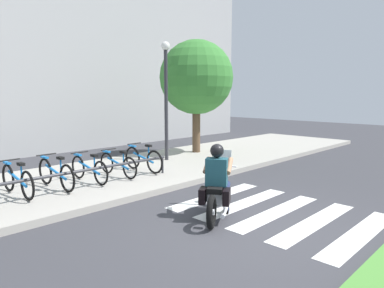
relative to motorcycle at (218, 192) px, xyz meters
The scene contains 18 objects.
ground_plane 0.89m from the motorcycle, 86.72° to the right, with size 48.00×48.00×0.00m, color #38383D.
sidewalk 4.07m from the motorcycle, 89.38° to the left, with size 24.00×4.40×0.15m, color #A8A399.
crosswalk_stripe_0 2.58m from the motorcycle, 68.63° to the right, with size 2.80×0.40×0.01m, color white.
crosswalk_stripe_1 1.87m from the motorcycle, 59.39° to the right, with size 2.80×0.40×0.01m, color white.
crosswalk_stripe_2 1.28m from the motorcycle, 39.51° to the right, with size 2.80×0.40×0.01m, color white.
crosswalk_stripe_3 1.03m from the motorcycle, ahead, with size 2.80×0.40×0.01m, color white.
crosswalk_stripe_4 1.33m from the motorcycle, 42.21° to the left, with size 2.80×0.40×0.01m, color white.
motorcycle is the anchor object (origin of this frame).
rider 0.37m from the motorcycle, 150.43° to the right, with size 0.77×0.73×1.42m.
bicycle_1 4.35m from the motorcycle, 124.34° to the left, with size 0.48×1.66×0.76m.
bicycle_2 3.93m from the motorcycle, 114.02° to the left, with size 0.48×1.71×0.78m.
bicycle_3 3.67m from the motorcycle, 101.77° to the left, with size 0.48×1.65×0.73m.
bicycle_4 3.60m from the motorcycle, 88.34° to the left, with size 0.48×1.61×0.72m.
bicycle_5 3.72m from the motorcycle, 75.09° to the left, with size 0.48×1.63×0.79m.
bike_rack 3.26m from the motorcycle, 111.14° to the left, with size 4.86×0.07×0.49m.
street_lamp 5.54m from the motorcycle, 59.60° to the left, with size 0.28×0.28×4.03m.
tree_near_rack 7.06m from the motorcycle, 47.29° to the left, with size 2.75×2.75×4.35m.
building_backdrop 10.68m from the motorcycle, 89.74° to the left, with size 24.00×1.20×9.61m, color #A6A6A6.
Camera 1 is at (-5.09, -3.47, 2.34)m, focal length 32.53 mm.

